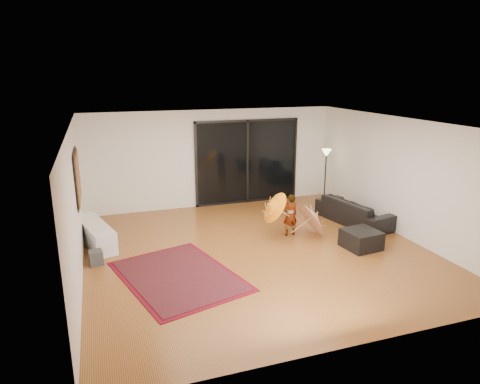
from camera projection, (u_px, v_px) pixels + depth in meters
name	position (u px, v px, depth m)	size (l,w,h in m)	color
floor	(257.00, 251.00, 9.09)	(7.00, 7.00, 0.00)	#9E5B2B
ceiling	(259.00, 123.00, 8.36)	(7.00, 7.00, 0.00)	white
wall_back	(213.00, 159.00, 11.92)	(7.00, 7.00, 0.00)	silver
wall_front	(355.00, 257.00, 5.53)	(7.00, 7.00, 0.00)	silver
wall_left	(75.00, 206.00, 7.65)	(7.00, 7.00, 0.00)	silver
wall_right	(400.00, 177.00, 9.81)	(7.00, 7.00, 0.00)	silver
sliding_door	(247.00, 162.00, 12.24)	(3.06, 0.07, 2.40)	black
painting	(77.00, 177.00, 8.49)	(0.04, 1.28, 1.08)	black
media_console	(95.00, 233.00, 9.40)	(0.44, 1.77, 0.49)	white
speaker	(96.00, 258.00, 8.42)	(0.25, 0.25, 0.29)	#424244
persian_rug	(178.00, 276.00, 7.95)	(2.49, 3.00, 0.02)	#5C0716
sofa	(354.00, 211.00, 10.74)	(2.07, 0.81, 0.60)	black
ottoman	(361.00, 239.00, 9.20)	(0.70, 0.70, 0.40)	black
floor_lamp	(326.00, 161.00, 12.14)	(0.27, 0.27, 1.58)	black
child	(290.00, 215.00, 9.85)	(0.36, 0.24, 0.99)	#999999
parasol_orange	(269.00, 208.00, 9.57)	(0.56, 0.76, 0.85)	orange
parasol_white	(317.00, 214.00, 9.90)	(0.66, 0.95, 0.98)	silver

